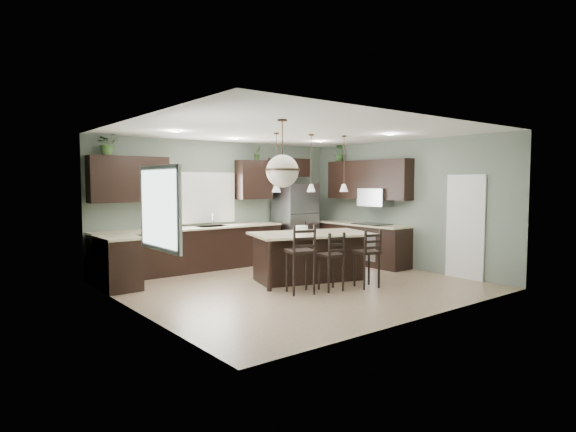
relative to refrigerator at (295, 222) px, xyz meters
The scene contains 33 objects.
ground 3.04m from the refrigerator, 128.26° to the right, with size 6.00×6.00×0.00m, color #9E8466.
pantry_door 4.00m from the refrigerator, 72.81° to the right, with size 0.04×0.82×2.04m, color white.
window_back 2.33m from the refrigerator, 168.10° to the left, with size 1.35×0.02×1.00m, color white.
window_left 5.71m from the refrigerator, 147.25° to the right, with size 0.02×1.10×1.00m, color white.
left_return_cabs 4.55m from the refrigerator, behind, with size 0.60×0.90×0.90m, color black.
left_return_countertop 4.51m from the refrigerator, behind, with size 0.66×0.96×0.04m, color beige.
back_lower_cabs 2.69m from the refrigerator, behind, with size 4.20×0.60×0.90m, color black.
back_countertop 2.65m from the refrigerator, behind, with size 4.20×0.66×0.04m, color beige.
sink_inset 2.20m from the refrigerator, behind, with size 0.70×0.45×0.01m, color gray.
faucet 2.20m from the refrigerator, behind, with size 0.02×0.02×0.28m, color silver.
back_upper_left 4.09m from the refrigerator, behind, with size 1.55×0.34×0.90m, color black.
back_upper_right 1.46m from the refrigerator, 162.82° to the left, with size 0.85×0.34×0.90m, color black.
fridge_header 1.36m from the refrigerator, 79.38° to the left, with size 1.05×0.34×0.45m, color black.
right_lower_cabs 1.73m from the refrigerator, 57.01° to the right, with size 0.60×2.35×0.90m, color black.
right_countertop 1.66m from the refrigerator, 57.59° to the right, with size 0.66×2.35×0.04m, color beige.
cooktop 1.89m from the refrigerator, 62.05° to the right, with size 0.58×0.75×0.02m, color black.
wall_oven_front 1.84m from the refrigerator, 70.19° to the right, with size 0.01×0.72×0.60m, color gray.
right_upper_cabs 2.02m from the refrigerator, 53.42° to the right, with size 0.34×2.35×0.90m, color black.
microwave 2.04m from the refrigerator, 59.45° to the right, with size 0.40×0.75×0.40m, color gray.
refrigerator is the anchor object (origin of this frame).
kitchen_island 2.54m from the refrigerator, 122.04° to the right, with size 2.22×1.26×0.92m, color black.
serving_dish 2.56m from the refrigerator, 126.38° to the right, with size 0.24×0.24×0.14m, color white.
bar_stool_left 3.56m from the refrigerator, 127.59° to the right, with size 0.44×0.44×1.19m, color black.
bar_stool_center 3.42m from the refrigerator, 118.39° to the right, with size 0.38×0.38×1.03m, color black.
bar_stool_right 3.35m from the refrigerator, 106.26° to the right, with size 0.39×0.39×1.05m, color black.
pendant_left 3.06m from the refrigerator, 136.20° to the right, with size 0.17×0.17×1.10m, color white, non-canonical shape.
pendant_center 2.82m from the refrigerator, 122.04° to the right, with size 0.17×0.17×1.10m, color silver, non-canonical shape.
pendant_right 2.75m from the refrigerator, 105.75° to the right, with size 0.17×0.17×1.10m, color white, non-canonical shape.
chandelier 4.83m from the refrigerator, 131.28° to the right, with size 0.51×0.51×0.99m, color beige, non-canonical shape.
plant_back_left 4.67m from the refrigerator, behind, with size 0.40×0.34×0.44m, color #355927.
plant_back_right 1.90m from the refrigerator, 163.10° to the left, with size 0.18×0.15×0.34m, color #355123.
plant_right_wall 2.02m from the refrigerator, 24.81° to the right, with size 0.24×0.24×0.42m, color #294F22.
room_shell 3.00m from the refrigerator, 128.26° to the right, with size 6.00×6.00×6.00m.
Camera 1 is at (-5.52, -6.77, 1.89)m, focal length 30.00 mm.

